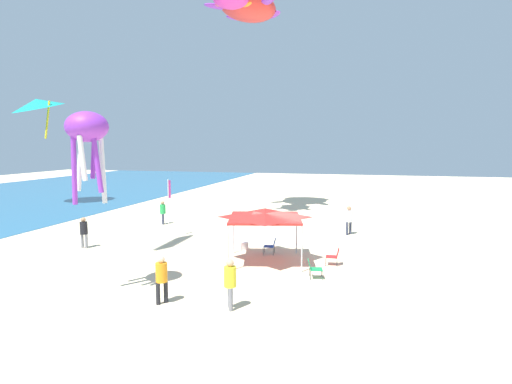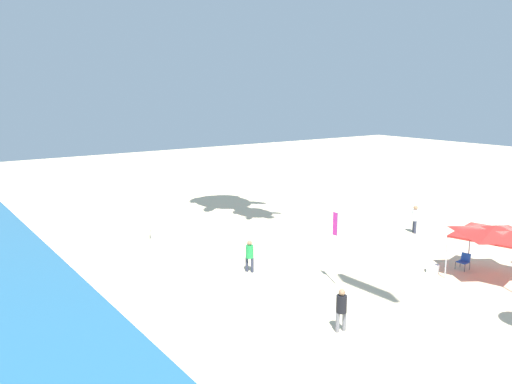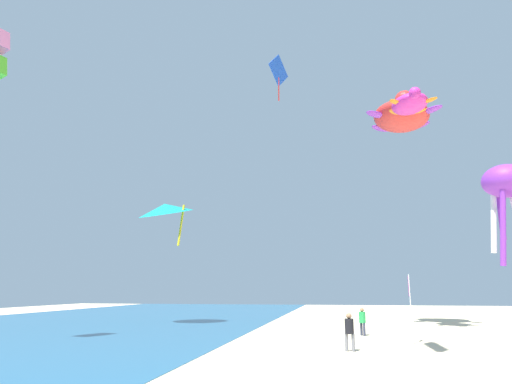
{
  "view_description": "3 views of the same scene",
  "coord_description": "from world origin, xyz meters",
  "px_view_note": "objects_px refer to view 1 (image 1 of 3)",
  "views": [
    {
      "loc": [
        -20.45,
        -4.09,
        5.74
      ],
      "look_at": [
        -0.9,
        1.11,
        3.44
      ],
      "focal_mm": 30.21,
      "sensor_mm": 36.0,
      "label": 1
    },
    {
      "loc": [
        -13.54,
        24.37,
        9.08
      ],
      "look_at": [
        1.6,
        13.54,
        5.42
      ],
      "focal_mm": 36.18,
      "sensor_mm": 36.0,
      "label": 2
    },
    {
      "loc": [
        -23.02,
        11.4,
        2.84
      ],
      "look_at": [
        1.6,
        15.77,
        8.07
      ],
      "focal_mm": 32.34,
      "sensor_mm": 36.0,
      "label": 3
    }
  ],
  "objects_px": {
    "cooler_box": "(243,245)",
    "person_near_umbrella": "(162,275)",
    "folding_chair_right_of_tent": "(334,255)",
    "kite_delta_teal": "(37,104)",
    "folding_chair_left_of_tent": "(313,267)",
    "canopy_tent": "(265,214)",
    "person_far_stroller": "(84,230)",
    "person_beachcomber": "(349,218)",
    "kite_octopus_purple": "(87,132)",
    "folding_chair_facing_ocean": "(271,245)",
    "person_kite_handler": "(163,211)",
    "person_by_tent": "(230,280)",
    "banner_flag": "(169,202)",
    "kite_turtle_red": "(247,6)"
  },
  "relations": [
    {
      "from": "cooler_box",
      "to": "person_near_umbrella",
      "type": "height_order",
      "value": "person_near_umbrella"
    },
    {
      "from": "folding_chair_right_of_tent",
      "to": "kite_delta_teal",
      "type": "bearing_deg",
      "value": -119.85
    },
    {
      "from": "folding_chair_left_of_tent",
      "to": "kite_delta_teal",
      "type": "height_order",
      "value": "kite_delta_teal"
    },
    {
      "from": "canopy_tent",
      "to": "person_far_stroller",
      "type": "distance_m",
      "value": 10.35
    },
    {
      "from": "person_beachcomber",
      "to": "person_far_stroller",
      "type": "height_order",
      "value": "person_beachcomber"
    },
    {
      "from": "canopy_tent",
      "to": "kite_octopus_purple",
      "type": "height_order",
      "value": "kite_octopus_purple"
    },
    {
      "from": "folding_chair_facing_ocean",
      "to": "person_kite_handler",
      "type": "xyz_separation_m",
      "value": [
        6.1,
        9.29,
        0.5
      ]
    },
    {
      "from": "person_by_tent",
      "to": "folding_chair_facing_ocean",
      "type": "bearing_deg",
      "value": 159.03
    },
    {
      "from": "folding_chair_left_of_tent",
      "to": "banner_flag",
      "type": "xyz_separation_m",
      "value": [
        5.82,
        9.57,
        1.69
      ]
    },
    {
      "from": "person_beachcomber",
      "to": "person_near_umbrella",
      "type": "height_order",
      "value": "person_beachcomber"
    },
    {
      "from": "kite_delta_teal",
      "to": "person_far_stroller",
      "type": "bearing_deg",
      "value": 162.3
    },
    {
      "from": "folding_chair_left_of_tent",
      "to": "canopy_tent",
      "type": "bearing_deg",
      "value": 40.12
    },
    {
      "from": "person_near_umbrella",
      "to": "kite_turtle_red",
      "type": "bearing_deg",
      "value": -138.73
    },
    {
      "from": "person_kite_handler",
      "to": "folding_chair_right_of_tent",
      "type": "bearing_deg",
      "value": -153.38
    },
    {
      "from": "folding_chair_right_of_tent",
      "to": "person_beachcomber",
      "type": "relative_size",
      "value": 0.45
    },
    {
      "from": "folding_chair_right_of_tent",
      "to": "folding_chair_facing_ocean",
      "type": "distance_m",
      "value": 3.56
    },
    {
      "from": "person_by_tent",
      "to": "cooler_box",
      "type": "bearing_deg",
      "value": 170.43
    },
    {
      "from": "person_beachcomber",
      "to": "person_far_stroller",
      "type": "distance_m",
      "value": 15.7
    },
    {
      "from": "canopy_tent",
      "to": "banner_flag",
      "type": "xyz_separation_m",
      "value": [
        3.82,
        6.96,
        -0.19
      ]
    },
    {
      "from": "cooler_box",
      "to": "person_kite_handler",
      "type": "xyz_separation_m",
      "value": [
        5.46,
        7.58,
        0.77
      ]
    },
    {
      "from": "folding_chair_left_of_tent",
      "to": "banner_flag",
      "type": "bearing_deg",
      "value": 46.2
    },
    {
      "from": "person_far_stroller",
      "to": "person_kite_handler",
      "type": "relative_size",
      "value": 1.03
    },
    {
      "from": "person_far_stroller",
      "to": "banner_flag",
      "type": "bearing_deg",
      "value": 57.22
    },
    {
      "from": "folding_chair_facing_ocean",
      "to": "person_kite_handler",
      "type": "bearing_deg",
      "value": -128.69
    },
    {
      "from": "folding_chair_left_of_tent",
      "to": "person_kite_handler",
      "type": "height_order",
      "value": "person_kite_handler"
    },
    {
      "from": "kite_delta_teal",
      "to": "person_kite_handler",
      "type": "bearing_deg",
      "value": -175.88
    },
    {
      "from": "canopy_tent",
      "to": "folding_chair_facing_ocean",
      "type": "relative_size",
      "value": 5.04
    },
    {
      "from": "banner_flag",
      "to": "person_near_umbrella",
      "type": "distance_m",
      "value": 11.22
    },
    {
      "from": "folding_chair_left_of_tent",
      "to": "folding_chair_right_of_tent",
      "type": "distance_m",
      "value": 2.35
    },
    {
      "from": "person_far_stroller",
      "to": "kite_turtle_red",
      "type": "bearing_deg",
      "value": 79.7
    },
    {
      "from": "folding_chair_facing_ocean",
      "to": "banner_flag",
      "type": "relative_size",
      "value": 0.23
    },
    {
      "from": "person_kite_handler",
      "to": "kite_octopus_purple",
      "type": "xyz_separation_m",
      "value": [
        -13.92,
        -4.25,
        5.17
      ]
    },
    {
      "from": "canopy_tent",
      "to": "folding_chair_facing_ocean",
      "type": "height_order",
      "value": "canopy_tent"
    },
    {
      "from": "person_near_umbrella",
      "to": "person_far_stroller",
      "type": "relative_size",
      "value": 1.03
    },
    {
      "from": "person_near_umbrella",
      "to": "kite_octopus_purple",
      "type": "xyz_separation_m",
      "value": [
        -0.02,
        2.8,
        5.11
      ]
    },
    {
      "from": "folding_chair_left_of_tent",
      "to": "cooler_box",
      "type": "relative_size",
      "value": 1.1
    },
    {
      "from": "person_by_tent",
      "to": "kite_delta_teal",
      "type": "bearing_deg",
      "value": -151.53
    },
    {
      "from": "folding_chair_left_of_tent",
      "to": "kite_delta_teal",
      "type": "xyz_separation_m",
      "value": [
        15.51,
        27.31,
        8.85
      ]
    },
    {
      "from": "canopy_tent",
      "to": "folding_chair_facing_ocean",
      "type": "xyz_separation_m",
      "value": [
        1.5,
        0.03,
        -1.88
      ]
    },
    {
      "from": "person_far_stroller",
      "to": "kite_octopus_purple",
      "type": "xyz_separation_m",
      "value": [
        -6.44,
        -5.19,
        5.15
      ]
    },
    {
      "from": "kite_turtle_red",
      "to": "kite_delta_teal",
      "type": "bearing_deg",
      "value": -83.17
    },
    {
      "from": "person_far_stroller",
      "to": "kite_turtle_red",
      "type": "relative_size",
      "value": 0.25
    },
    {
      "from": "folding_chair_facing_ocean",
      "to": "person_kite_handler",
      "type": "relative_size",
      "value": 0.49
    },
    {
      "from": "person_kite_handler",
      "to": "cooler_box",
      "type": "bearing_deg",
      "value": -159.0
    },
    {
      "from": "person_beachcomber",
      "to": "folding_chair_right_of_tent",
      "type": "bearing_deg",
      "value": 33.5
    },
    {
      "from": "person_near_umbrella",
      "to": "person_beachcomber",
      "type": "bearing_deg",
      "value": -169.66
    },
    {
      "from": "kite_turtle_red",
      "to": "cooler_box",
      "type": "bearing_deg",
      "value": 17.78
    },
    {
      "from": "cooler_box",
      "to": "person_far_stroller",
      "type": "bearing_deg",
      "value": 103.31
    },
    {
      "from": "cooler_box",
      "to": "person_by_tent",
      "type": "bearing_deg",
      "value": -166.33
    },
    {
      "from": "person_kite_handler",
      "to": "kite_delta_teal",
      "type": "distance_m",
      "value": 18.47
    }
  ]
}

